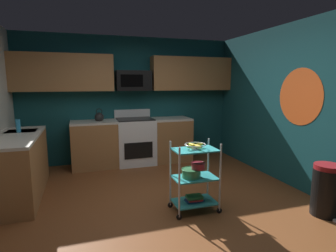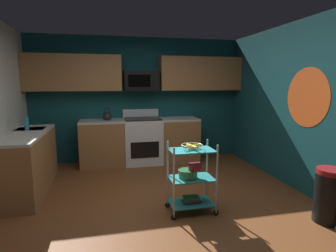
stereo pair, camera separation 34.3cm
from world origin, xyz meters
TOP-DOWN VIEW (x-y plane):
  - floor at (0.00, 0.00)m, footprint 4.40×4.80m
  - wall_back at (0.00, 2.43)m, footprint 4.52×0.06m
  - wall_right at (2.23, 0.00)m, footprint 0.06×4.80m
  - wall_flower_decal at (2.20, 0.02)m, footprint 0.00×0.88m
  - counter_run at (-0.79, 1.63)m, footprint 3.41×2.29m
  - oven_range at (0.04, 2.10)m, footprint 0.76×0.65m
  - upper_cabinets at (-0.01, 2.23)m, footprint 4.40×0.33m
  - microwave at (0.04, 2.21)m, footprint 0.70×0.39m
  - rolling_cart at (0.36, -0.23)m, footprint 0.62×0.37m
  - fruit_bowl at (0.36, -0.23)m, footprint 0.27×0.27m
  - mixing_bowl_large at (0.32, -0.23)m, footprint 0.25×0.25m
  - mixing_bowl_small at (0.40, -0.26)m, footprint 0.18×0.18m
  - book_stack at (0.36, -0.23)m, footprint 0.24×0.18m
  - kettle at (-0.66, 2.10)m, footprint 0.21×0.18m
  - dish_soap_bottle at (-1.91, 1.21)m, footprint 0.06×0.06m
  - trash_can at (1.90, -0.85)m, footprint 0.34×0.42m

SIDE VIEW (x-z plane):
  - floor at x=0.00m, z-range -0.04..0.00m
  - book_stack at x=0.36m, z-range 0.13..0.20m
  - trash_can at x=1.90m, z-range 0.00..0.66m
  - rolling_cart at x=0.36m, z-range -0.01..0.91m
  - counter_run at x=-0.79m, z-range 0.00..0.92m
  - oven_range at x=0.04m, z-range -0.07..1.03m
  - mixing_bowl_large at x=0.32m, z-range 0.46..0.58m
  - mixing_bowl_small at x=0.40m, z-range 0.58..0.66m
  - fruit_bowl at x=0.36m, z-range 0.84..0.91m
  - kettle at x=-0.66m, z-range 0.86..1.13m
  - dish_soap_bottle at x=-1.91m, z-range 0.92..1.12m
  - wall_back at x=0.00m, z-range 0.00..2.60m
  - wall_right at x=2.23m, z-range 0.00..2.60m
  - wall_flower_decal at x=2.20m, z-range 1.01..1.89m
  - microwave at x=0.04m, z-range 1.50..1.90m
  - upper_cabinets at x=-0.01m, z-range 1.50..2.20m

